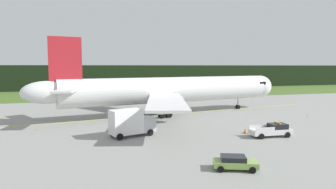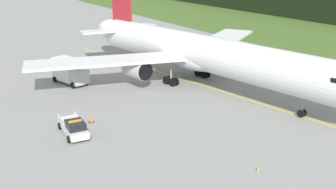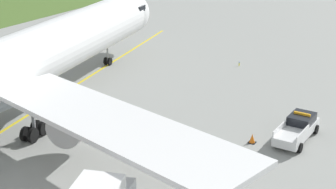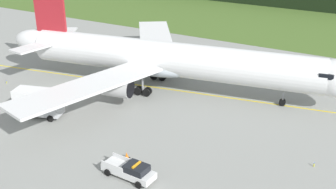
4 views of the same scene
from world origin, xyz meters
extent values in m
plane|color=gray|center=(0.00, 0.00, 0.00)|extent=(320.00, 320.00, 0.00)
cube|color=yellow|center=(1.69, 8.62, 0.00)|extent=(68.87, 12.17, 0.01)
cylinder|color=silver|center=(1.69, 8.62, 4.92)|extent=(43.87, 12.39, 5.05)
ellipsoid|color=silver|center=(-21.31, 4.65, 5.30)|extent=(8.60, 5.10, 3.79)
ellipsoid|color=#ACB7BF|center=(-0.46, 8.25, 3.53)|extent=(12.88, 7.29, 2.78)
cube|color=silver|center=(-7.30, 19.15, 4.29)|extent=(16.75, 21.17, 0.35)
cylinder|color=#B4B4B4|center=(-4.49, 15.87, 2.93)|extent=(4.35, 3.31, 2.68)
cylinder|color=black|center=(-2.50, 16.21, 2.93)|extent=(0.54, 2.45, 2.47)
cube|color=silver|center=(-3.25, -4.32, 4.29)|extent=(10.76, 22.48, 0.35)
cylinder|color=#B4B4B4|center=(-1.71, -0.29, 2.93)|extent=(4.35, 3.31, 2.68)
cylinder|color=black|center=(0.29, 0.06, 2.93)|extent=(0.54, 2.45, 2.47)
cube|color=#AB1F27|center=(-18.22, 5.18, 10.24)|extent=(5.40, 1.35, 8.62)
cube|color=silver|center=(-19.38, 8.94, 5.80)|extent=(6.19, 7.99, 0.28)
cube|color=silver|center=(-18.05, 1.25, 5.80)|extent=(4.12, 7.77, 0.28)
cylinder|color=gray|center=(18.03, 11.44, 1.65)|extent=(0.20, 0.20, 2.40)
cylinder|color=black|center=(17.99, 11.69, 0.45)|extent=(0.92, 0.37, 0.90)
cylinder|color=black|center=(18.08, 11.18, 0.45)|extent=(0.92, 0.37, 0.90)
cylinder|color=gray|center=(-2.01, 11.31, 1.80)|extent=(0.28, 0.28, 2.40)
cylinder|color=black|center=(-1.26, 11.08, 0.60)|extent=(1.23, 0.50, 1.20)
cylinder|color=black|center=(-1.38, 11.77, 0.60)|extent=(1.23, 0.50, 1.20)
cylinder|color=black|center=(-2.64, 10.85, 0.60)|extent=(1.23, 0.50, 1.20)
cylinder|color=black|center=(-2.76, 11.53, 0.60)|extent=(1.23, 0.50, 1.20)
cylinder|color=gray|center=(-0.89, 4.84, 1.80)|extent=(0.28, 0.28, 2.40)
cylinder|color=black|center=(-0.26, 5.31, 0.60)|extent=(1.23, 0.50, 1.20)
cylinder|color=black|center=(-0.14, 4.62, 0.60)|extent=(1.23, 0.50, 1.20)
cylinder|color=black|center=(-1.64, 5.07, 0.60)|extent=(1.23, 0.50, 1.20)
cylinder|color=black|center=(-1.52, 4.38, 0.60)|extent=(1.23, 0.50, 1.20)
cube|color=silver|center=(9.07, -13.34, 0.73)|extent=(5.85, 2.22, 0.70)
cube|color=black|center=(10.10, -13.39, 1.43)|extent=(2.39, 1.88, 0.70)
cube|color=silver|center=(7.74, -12.36, 1.31)|extent=(2.76, 0.25, 0.45)
cube|color=silver|center=(7.64, -14.17, 1.31)|extent=(2.76, 0.25, 0.45)
cube|color=orange|center=(10.10, -13.39, 1.86)|extent=(0.27, 1.35, 0.16)
cylinder|color=black|center=(11.08, -12.47, 0.38)|extent=(0.77, 0.28, 0.76)
cylinder|color=black|center=(10.97, -14.42, 0.38)|extent=(0.77, 0.28, 0.76)
cylinder|color=black|center=(7.17, -12.26, 0.38)|extent=(0.77, 0.28, 0.76)
cylinder|color=black|center=(7.06, -14.21, 0.38)|extent=(0.77, 0.28, 0.76)
cube|color=#B7BBC1|center=(-6.98, -7.08, 1.45)|extent=(2.52, 2.85, 2.00)
cube|color=white|center=(-9.92, -7.97, 2.10)|extent=(4.77, 3.53, 3.30)
cylinder|color=#99999E|center=(-9.11, -7.72, 0.36)|extent=(0.77, 0.32, 1.04)
cylinder|color=#99999E|center=(-10.74, -8.22, 0.36)|extent=(0.77, 0.32, 1.04)
cylinder|color=black|center=(-7.33, -5.93, 0.45)|extent=(0.94, 0.51, 0.90)
cylinder|color=black|center=(-6.63, -8.23, 0.45)|extent=(0.94, 0.51, 0.90)
cylinder|color=black|center=(-11.69, -7.26, 0.45)|extent=(0.94, 0.51, 0.90)
cylinder|color=black|center=(-11.00, -9.55, 0.45)|extent=(0.94, 0.51, 0.90)
cube|color=black|center=(6.85, -10.51, 0.01)|extent=(0.58, 0.58, 0.03)
cone|color=orange|center=(6.85, -10.51, 0.38)|extent=(0.45, 0.45, 0.70)
cylinder|color=yellow|center=(25.17, -2.02, 0.20)|extent=(0.10, 0.10, 0.40)
sphere|color=blue|center=(25.17, -2.02, 0.45)|extent=(0.12, 0.12, 0.12)
cylinder|color=yellow|center=(-22.01, -2.02, 0.20)|extent=(0.10, 0.10, 0.40)
sphere|color=blue|center=(-22.01, -2.02, 0.45)|extent=(0.12, 0.12, 0.12)
camera|label=1|loc=(-15.25, -47.14, 9.60)|focal=31.24mm
camera|label=2|loc=(48.15, -24.94, 17.61)|focal=43.26mm
camera|label=3|loc=(-27.18, -22.28, 17.31)|focal=53.71mm
camera|label=4|loc=(30.04, -42.19, 24.98)|focal=44.41mm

